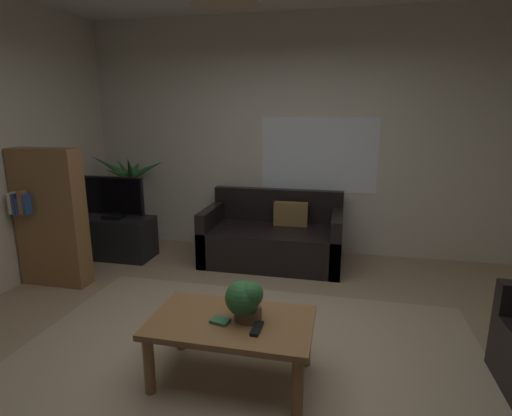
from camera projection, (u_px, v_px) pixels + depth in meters
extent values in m
cube|color=#9E8466|center=(247.00, 360.00, 2.86)|extent=(5.23, 4.87, 0.02)
cube|color=tan|center=(240.00, 375.00, 2.66)|extent=(3.40, 2.68, 0.01)
cube|color=beige|center=(294.00, 137.00, 4.86)|extent=(5.35, 0.06, 2.88)
cube|color=white|center=(319.00, 155.00, 4.81)|extent=(1.41, 0.01, 0.91)
cube|color=black|center=(272.00, 245.00, 4.65)|extent=(1.60, 0.85, 0.42)
cube|color=black|center=(278.00, 205.00, 4.90)|extent=(1.60, 0.12, 0.40)
cube|color=black|center=(212.00, 233.00, 4.78)|extent=(0.12, 0.85, 0.64)
cube|color=black|center=(336.00, 241.00, 4.47)|extent=(0.12, 0.85, 0.64)
cube|color=brown|center=(291.00, 214.00, 4.71)|extent=(0.40, 0.14, 0.28)
cube|color=olive|center=(231.00, 322.00, 2.55)|extent=(1.05, 0.62, 0.04)
cylinder|color=olive|center=(149.00, 365.00, 2.46)|extent=(0.07, 0.07, 0.39)
cylinder|color=olive|center=(298.00, 387.00, 2.27)|extent=(0.07, 0.07, 0.39)
cylinder|color=olive|center=(181.00, 325.00, 2.93)|extent=(0.07, 0.07, 0.39)
cylinder|color=olive|center=(306.00, 340.00, 2.74)|extent=(0.07, 0.07, 0.39)
cube|color=#387247|center=(220.00, 321.00, 2.51)|extent=(0.13, 0.11, 0.02)
cube|color=black|center=(257.00, 329.00, 2.42)|extent=(0.06, 0.16, 0.02)
cylinder|color=brown|center=(248.00, 313.00, 2.54)|extent=(0.18, 0.18, 0.08)
sphere|color=#2D6B33|center=(243.00, 298.00, 2.50)|extent=(0.23, 0.23, 0.23)
sphere|color=#2D6B33|center=(250.00, 294.00, 2.48)|extent=(0.17, 0.17, 0.17)
cube|color=black|center=(116.00, 237.00, 4.83)|extent=(0.90, 0.44, 0.50)
cube|color=black|center=(112.00, 195.00, 4.69)|extent=(0.81, 0.05, 0.46)
cube|color=black|center=(110.00, 196.00, 4.66)|extent=(0.77, 0.00, 0.42)
cube|color=black|center=(114.00, 216.00, 4.75)|extent=(0.24, 0.16, 0.04)
cylinder|color=#4C4C51|center=(135.00, 233.00, 5.36)|extent=(0.32, 0.32, 0.30)
cylinder|color=brown|center=(132.00, 200.00, 5.25)|extent=(0.05, 0.05, 0.62)
cone|color=#2D6B33|center=(147.00, 169.00, 5.12)|extent=(0.52, 0.13, 0.31)
cone|color=#2D6B33|center=(142.00, 171.00, 5.29)|extent=(0.24, 0.38, 0.28)
cone|color=#2D6B33|center=(135.00, 169.00, 5.31)|extent=(0.11, 0.35, 0.27)
cone|color=#2D6B33|center=(123.00, 168.00, 5.26)|extent=(0.36, 0.25, 0.32)
cone|color=#2D6B33|center=(111.00, 167.00, 5.08)|extent=(0.47, 0.35, 0.41)
cone|color=#2D6B33|center=(117.00, 173.00, 5.00)|extent=(0.20, 0.43, 0.28)
cone|color=#2D6B33|center=(130.00, 168.00, 4.97)|extent=(0.28, 0.42, 0.40)
cube|color=olive|center=(51.00, 218.00, 3.98)|extent=(0.70, 0.22, 1.40)
cube|color=beige|center=(16.00, 202.00, 3.88)|extent=(0.04, 0.16, 0.21)
cube|color=#2D4C8C|center=(19.00, 203.00, 3.87)|extent=(0.03, 0.16, 0.20)
cube|color=#2D4C8C|center=(22.00, 205.00, 3.87)|extent=(0.03, 0.16, 0.16)
cube|color=#99663F|center=(26.00, 202.00, 3.85)|extent=(0.05, 0.16, 0.23)
cube|color=#2D4C8C|center=(30.00, 203.00, 3.85)|extent=(0.03, 0.16, 0.20)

